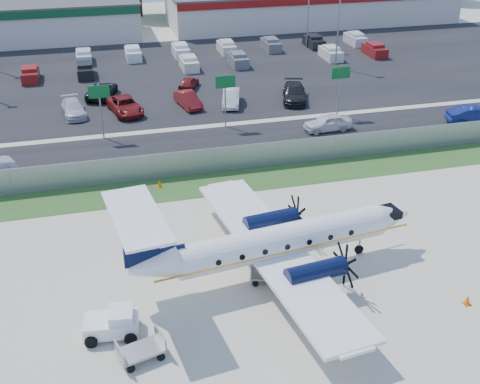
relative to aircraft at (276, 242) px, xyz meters
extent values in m
plane|color=beige|center=(-0.56, 0.10, -2.16)|extent=(170.00, 170.00, 0.00)
cube|color=#2D561E|center=(-0.56, 12.10, -2.15)|extent=(170.00, 4.00, 0.02)
cube|color=black|center=(-0.56, 19.10, -2.15)|extent=(170.00, 8.00, 0.02)
cube|color=black|center=(-0.56, 40.10, -2.15)|extent=(170.00, 32.00, 0.02)
cube|color=gray|center=(-0.56, 14.10, -1.16)|extent=(120.00, 0.02, 1.90)
cube|color=gray|center=(-0.56, 14.10, -0.18)|extent=(120.00, 0.06, 0.06)
cube|color=gray|center=(-0.56, 14.10, -2.11)|extent=(120.00, 0.06, 0.06)
cube|color=silver|center=(25.44, 62.10, 0.34)|extent=(44.00, 12.00, 5.00)
cube|color=maroon|center=(25.44, 56.00, 2.34)|extent=(44.00, 0.20, 1.00)
cylinder|color=gray|center=(-8.56, 23.10, 0.34)|extent=(0.14, 0.14, 5.00)
cube|color=#0C5923|center=(-8.56, 22.95, 2.14)|extent=(1.80, 0.08, 1.10)
cylinder|color=gray|center=(2.44, 23.10, 0.34)|extent=(0.14, 0.14, 5.00)
cube|color=#0C5923|center=(2.44, 22.95, 2.14)|extent=(1.80, 0.08, 1.10)
cylinder|color=gray|center=(13.44, 23.10, 0.34)|extent=(0.14, 0.14, 5.00)
cube|color=#0C5923|center=(13.44, 22.95, 2.14)|extent=(1.80, 0.08, 1.10)
cylinder|color=gray|center=(19.44, 38.10, 2.34)|extent=(0.18, 0.18, 9.00)
cylinder|color=gray|center=(19.44, 48.10, 2.34)|extent=(0.18, 0.18, 9.00)
cylinder|color=white|center=(0.40, 0.05, 0.00)|extent=(12.68, 3.48, 1.91)
cone|color=white|center=(7.71, 0.99, 0.00)|extent=(2.43, 2.17, 1.91)
cone|color=white|center=(-7.12, -0.91, 0.20)|extent=(2.83, 2.22, 1.91)
cube|color=black|center=(7.51, 0.96, 0.35)|extent=(1.06, 1.41, 0.45)
cube|color=white|center=(-0.10, -0.01, -0.55)|extent=(5.43, 17.92, 0.22)
cylinder|color=black|center=(1.36, -2.76, -0.40)|extent=(3.52, 1.53, 1.10)
cylinder|color=black|center=(0.62, 3.01, -0.40)|extent=(3.52, 1.53, 1.10)
cube|color=black|center=(-7.61, -0.97, 1.91)|extent=(1.91, 0.42, 2.91)
cube|color=white|center=(-7.71, -0.99, 3.36)|extent=(3.18, 6.48, 0.14)
cylinder|color=gray|center=(5.57, 0.71, -1.51)|extent=(0.12, 0.12, 1.30)
cylinder|color=black|center=(5.57, 0.71, -1.88)|extent=(0.58, 0.25, 0.56)
cylinder|color=black|center=(0.27, -2.90, -1.84)|extent=(0.69, 0.48, 0.64)
cylinder|color=black|center=(-0.47, 2.87, -1.84)|extent=(0.69, 0.48, 0.64)
cube|color=white|center=(-9.55, -2.95, -1.57)|extent=(2.84, 1.92, 0.74)
cube|color=white|center=(-9.02, -3.01, -0.99)|extent=(1.34, 1.52, 0.53)
cube|color=black|center=(-8.55, -3.07, -0.97)|extent=(0.34, 1.19, 0.43)
cylinder|color=black|center=(-10.61, -3.65, -1.84)|extent=(0.66, 0.31, 0.64)
cylinder|color=black|center=(-10.39, -2.00, -1.84)|extent=(0.66, 0.31, 0.64)
cylinder|color=black|center=(-8.71, -3.89, -1.84)|extent=(0.66, 0.31, 0.64)
cylinder|color=black|center=(-8.49, -2.24, -1.84)|extent=(0.66, 0.31, 0.64)
cube|color=gray|center=(-8.31, -5.06, -1.67)|extent=(2.45, 1.85, 0.13)
cube|color=gray|center=(-9.31, -5.34, -1.34)|extent=(0.44, 1.28, 0.65)
cube|color=gray|center=(-7.32, -4.78, -1.34)|extent=(0.44, 1.28, 0.65)
cylinder|color=black|center=(-8.88, -5.84, -1.96)|extent=(0.41, 0.23, 0.39)
cylinder|color=black|center=(-9.21, -4.69, -1.96)|extent=(0.41, 0.23, 0.39)
cylinder|color=black|center=(-7.42, -5.43, -1.96)|extent=(0.41, 0.23, 0.39)
cylinder|color=black|center=(-7.74, -4.27, -1.96)|extent=(0.41, 0.23, 0.39)
cube|color=gray|center=(-0.62, -0.63, -1.70)|extent=(2.31, 1.81, 0.12)
cube|color=gray|center=(-1.53, -0.32, -1.40)|extent=(0.47, 1.18, 0.61)
cube|color=gray|center=(0.29, -0.95, -1.40)|extent=(0.47, 1.18, 0.61)
cylinder|color=black|center=(-1.47, -0.93, -1.98)|extent=(0.38, 0.23, 0.36)
cylinder|color=black|center=(-1.11, 0.12, -1.98)|extent=(0.38, 0.23, 0.36)
cylinder|color=black|center=(-0.13, -1.39, -1.98)|extent=(0.38, 0.23, 0.36)
cylinder|color=black|center=(0.23, -0.34, -1.98)|extent=(0.38, 0.23, 0.36)
cone|color=orange|center=(9.18, -5.31, -1.87)|extent=(0.38, 0.38, 0.57)
cube|color=orange|center=(9.18, -5.31, -2.14)|extent=(0.40, 0.40, 0.03)
cone|color=orange|center=(-5.08, 12.51, -1.87)|extent=(0.38, 0.38, 0.57)
cube|color=orange|center=(-5.08, 12.51, -2.14)|extent=(0.40, 0.40, 0.03)
imported|color=silver|center=(11.17, 19.93, -2.16)|extent=(4.48, 1.98, 1.50)
imported|color=navy|center=(24.96, 17.93, -2.16)|extent=(5.41, 2.91, 1.69)
imported|color=silver|center=(-11.02, 29.58, -2.16)|extent=(2.58, 5.11, 1.42)
imported|color=maroon|center=(-6.16, 28.97, -2.16)|extent=(3.61, 5.87, 1.52)
imported|color=maroon|center=(0.04, 29.27, -2.16)|extent=(2.41, 4.67, 1.47)
imported|color=silver|center=(4.33, 28.66, -2.16)|extent=(2.82, 4.91, 1.53)
imported|color=black|center=(10.86, 28.29, -2.16)|extent=(3.83, 6.02, 1.63)
imported|color=black|center=(-8.10, 34.36, -2.16)|extent=(3.89, 5.75, 1.46)
imported|color=maroon|center=(1.11, 34.78, -2.16)|extent=(3.09, 4.24, 1.34)
camera|label=1|loc=(-9.15, -27.31, 18.44)|focal=45.00mm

